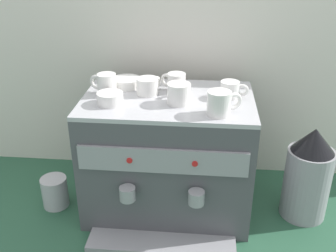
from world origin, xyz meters
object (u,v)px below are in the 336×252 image
ceramic_cup_0 (231,90)px  ceramic_cup_2 (106,84)px  ceramic_cup_3 (220,103)px  ceramic_cup_4 (176,82)px  ceramic_cup_5 (148,86)px  ceramic_bowl_0 (110,99)px  coffee_grinder (308,175)px  ceramic_cup_1 (179,93)px  espresso_machine (168,155)px  ceramic_bowl_1 (127,83)px  milk_pitcher (55,192)px

ceramic_cup_0 → ceramic_cup_2: (-0.46, -0.01, 0.01)m
ceramic_cup_3 → ceramic_cup_4: bearing=129.5°
ceramic_cup_5 → ceramic_bowl_0: (-0.12, -0.11, -0.01)m
coffee_grinder → ceramic_cup_4: bearing=171.3°
ceramic_cup_2 → ceramic_bowl_0: (0.03, -0.09, -0.02)m
ceramic_cup_1 → ceramic_cup_2: ceramic_cup_2 is taller
espresso_machine → ceramic_bowl_1: bearing=149.5°
ceramic_cup_0 → milk_pitcher: bearing=-173.7°
ceramic_cup_0 → ceramic_bowl_0: (-0.42, -0.10, -0.01)m
espresso_machine → ceramic_cup_0: ceramic_cup_0 is taller
ceramic_cup_1 → ceramic_bowl_1: ceramic_cup_1 is taller
coffee_grinder → milk_pitcher: (-1.00, -0.04, -0.12)m
ceramic_cup_3 → ceramic_cup_0: bearing=74.9°
ceramic_cup_2 → ceramic_cup_5: bearing=7.8°
ceramic_bowl_1 → coffee_grinder: bearing=-8.7°
ceramic_cup_2 → ceramic_bowl_0: ceramic_cup_2 is taller
ceramic_cup_2 → ceramic_cup_3: bearing=-18.9°
ceramic_cup_5 → ceramic_bowl_0: 0.16m
espresso_machine → coffee_grinder: size_ratio=1.65×
espresso_machine → ceramic_cup_2: 0.36m
milk_pitcher → ceramic_cup_5: bearing=12.5°
ceramic_cup_1 → coffee_grinder: bearing=3.7°
ceramic_cup_2 → milk_pitcher: size_ratio=0.84×
ceramic_cup_1 → ceramic_cup_3: ceramic_cup_3 is taller
ceramic_cup_2 → ceramic_bowl_0: size_ratio=1.17×
ceramic_cup_5 → coffee_grinder: (0.62, -0.04, -0.32)m
ceramic_cup_2 → ceramic_cup_5: 0.16m
ceramic_cup_1 → ceramic_cup_5: (-0.12, 0.08, -0.01)m
ceramic_cup_1 → ceramic_cup_5: size_ratio=1.14×
ceramic_cup_4 → milk_pitcher: 0.67m
ceramic_bowl_1 → coffee_grinder: 0.78m
ceramic_cup_5 → ceramic_bowl_0: ceramic_cup_5 is taller
ceramic_cup_4 → ceramic_bowl_0: ceramic_cup_4 is taller
ceramic_cup_5 → milk_pitcher: (-0.38, -0.08, -0.44)m
ceramic_cup_0 → ceramic_cup_4: 0.21m
ceramic_cup_0 → ceramic_cup_5: size_ratio=0.95×
ceramic_bowl_0 → milk_pitcher: 0.51m
ceramic_cup_2 → ceramic_cup_4: 0.26m
ceramic_cup_4 → ceramic_cup_5: size_ratio=0.91×
ceramic_bowl_1 → milk_pitcher: (-0.29, -0.15, -0.43)m
ceramic_cup_1 → ceramic_cup_3: size_ratio=1.05×
ceramic_cup_0 → ceramic_cup_3: 0.16m
ceramic_cup_5 → ceramic_bowl_1: 0.11m
ceramic_cup_2 → ceramic_bowl_1: (0.06, 0.09, -0.02)m
ceramic_bowl_0 → ceramic_cup_4: bearing=33.3°
ceramic_cup_0 → ceramic_cup_5: bearing=178.4°
ceramic_cup_4 → ceramic_bowl_0: bearing=-146.7°
espresso_machine → ceramic_bowl_1: 0.32m
espresso_machine → ceramic_cup_1: (0.04, -0.04, 0.28)m
ceramic_cup_2 → ceramic_cup_3: ceramic_cup_3 is taller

